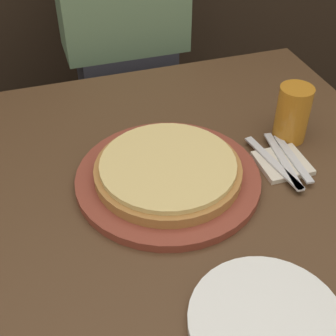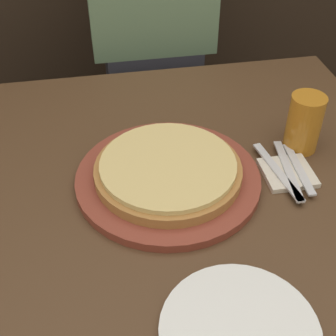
{
  "view_description": "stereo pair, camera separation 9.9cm",
  "coord_description": "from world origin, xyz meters",
  "views": [
    {
      "loc": [
        -0.23,
        -0.71,
        1.41
      ],
      "look_at": [
        0.01,
        0.02,
        0.76
      ],
      "focal_mm": 50.0,
      "sensor_mm": 36.0,
      "label": 1
    },
    {
      "loc": [
        -0.13,
        -0.73,
        1.41
      ],
      "look_at": [
        0.01,
        0.02,
        0.76
      ],
      "focal_mm": 50.0,
      "sensor_mm": 36.0,
      "label": 2
    }
  ],
  "objects": [
    {
      "name": "dining_table",
      "position": [
        0.0,
        0.0,
        0.36
      ],
      "size": [
        1.16,
        1.07,
        0.72
      ],
      "color": "#4C331E",
      "rests_on": "ground_plane"
    },
    {
      "name": "pizza_on_board",
      "position": [
        0.01,
        0.02,
        0.74
      ],
      "size": [
        0.4,
        0.4,
        0.06
      ],
      "color": "brown",
      "rests_on": "dining_table"
    },
    {
      "name": "beer_glass",
      "position": [
        0.34,
        0.09,
        0.79
      ],
      "size": [
        0.08,
        0.08,
        0.14
      ],
      "color": "#B7701E",
      "rests_on": "dining_table"
    },
    {
      "name": "dinner_plate",
      "position": [
        0.05,
        -0.36,
        0.73
      ],
      "size": [
        0.26,
        0.26,
        0.02
      ],
      "color": "white",
      "rests_on": "dining_table"
    },
    {
      "name": "napkin_stack",
      "position": [
        0.27,
        -0.0,
        0.72
      ],
      "size": [
        0.11,
        0.11,
        0.01
      ],
      "color": "beige",
      "rests_on": "dining_table"
    },
    {
      "name": "fork",
      "position": [
        0.25,
        -0.0,
        0.73
      ],
      "size": [
        0.05,
        0.21,
        0.0
      ],
      "color": "silver",
      "rests_on": "napkin_stack"
    },
    {
      "name": "dinner_knife",
      "position": [
        0.27,
        -0.0,
        0.73
      ],
      "size": [
        0.04,
        0.21,
        0.0
      ],
      "color": "silver",
      "rests_on": "napkin_stack"
    },
    {
      "name": "spoon",
      "position": [
        0.3,
        -0.0,
        0.73
      ],
      "size": [
        0.03,
        0.18,
        0.0
      ],
      "color": "silver",
      "rests_on": "napkin_stack"
    },
    {
      "name": "diner_person",
      "position": [
        0.08,
        0.75,
        0.64
      ],
      "size": [
        0.4,
        0.2,
        1.31
      ],
      "color": "#33333D",
      "rests_on": "ground_plane"
    }
  ]
}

